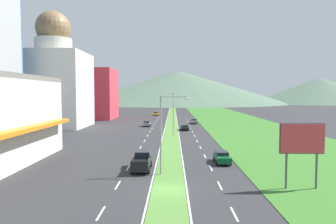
{
  "coord_description": "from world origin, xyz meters",
  "views": [
    {
      "loc": [
        0.43,
        -28.4,
        9.16
      ],
      "look_at": [
        -0.7,
        39.3,
        5.05
      ],
      "focal_mm": 32.54,
      "sensor_mm": 36.0,
      "label": 1
    }
  ],
  "objects_px": {
    "street_lamp_near": "(164,129)",
    "car_4": "(147,124)",
    "billboard_roadside": "(302,142)",
    "pickup_truck_0": "(142,161)",
    "car_1": "(222,157)",
    "car_3": "(156,114)",
    "street_lamp_mid": "(172,112)",
    "car_0": "(194,121)",
    "car_2": "(185,127)"
  },
  "relations": [
    {
      "from": "car_2",
      "to": "street_lamp_mid",
      "type": "bearing_deg",
      "value": -15.65
    },
    {
      "from": "billboard_roadside",
      "to": "car_2",
      "type": "height_order",
      "value": "billboard_roadside"
    },
    {
      "from": "street_lamp_near",
      "to": "car_1",
      "type": "relative_size",
      "value": 2.02
    },
    {
      "from": "street_lamp_near",
      "to": "car_4",
      "type": "distance_m",
      "value": 50.95
    },
    {
      "from": "street_lamp_mid",
      "to": "car_0",
      "type": "xyz_separation_m",
      "value": [
        6.65,
        27.64,
        -4.58
      ]
    },
    {
      "from": "car_4",
      "to": "pickup_truck_0",
      "type": "height_order",
      "value": "pickup_truck_0"
    },
    {
      "from": "car_4",
      "to": "street_lamp_mid",
      "type": "bearing_deg",
      "value": -160.48
    },
    {
      "from": "street_lamp_near",
      "to": "car_2",
      "type": "bearing_deg",
      "value": 84.66
    },
    {
      "from": "street_lamp_mid",
      "to": "car_2",
      "type": "xyz_separation_m",
      "value": [
        3.2,
        11.42,
        -4.63
      ]
    },
    {
      "from": "street_lamp_mid",
      "to": "pickup_truck_0",
      "type": "relative_size",
      "value": 1.72
    },
    {
      "from": "car_2",
      "to": "pickup_truck_0",
      "type": "distance_m",
      "value": 40.22
    },
    {
      "from": "car_1",
      "to": "car_3",
      "type": "xyz_separation_m",
      "value": [
        -13.53,
        86.38,
        -0.03
      ]
    },
    {
      "from": "street_lamp_near",
      "to": "car_3",
      "type": "distance_m",
      "value": 92.59
    },
    {
      "from": "billboard_roadside",
      "to": "car_4",
      "type": "distance_m",
      "value": 58.9
    },
    {
      "from": "car_4",
      "to": "car_0",
      "type": "bearing_deg",
      "value": -60.23
    },
    {
      "from": "billboard_roadside",
      "to": "pickup_truck_0",
      "type": "xyz_separation_m",
      "value": [
        -16.04,
        7.37,
        -3.61
      ]
    },
    {
      "from": "street_lamp_mid",
      "to": "pickup_truck_0",
      "type": "distance_m",
      "value": 28.78
    },
    {
      "from": "street_lamp_mid",
      "to": "car_2",
      "type": "distance_m",
      "value": 12.73
    },
    {
      "from": "car_0",
      "to": "pickup_truck_0",
      "type": "xyz_separation_m",
      "value": [
        -10.13,
        -55.87,
        0.22
      ]
    },
    {
      "from": "billboard_roadside",
      "to": "car_4",
      "type": "relative_size",
      "value": 1.58
    },
    {
      "from": "street_lamp_near",
      "to": "billboard_roadside",
      "type": "height_order",
      "value": "street_lamp_near"
    },
    {
      "from": "car_2",
      "to": "car_1",
      "type": "bearing_deg",
      "value": 5.63
    },
    {
      "from": "car_0",
      "to": "car_2",
      "type": "distance_m",
      "value": 16.58
    },
    {
      "from": "street_lamp_mid",
      "to": "car_1",
      "type": "height_order",
      "value": "street_lamp_mid"
    },
    {
      "from": "car_1",
      "to": "car_4",
      "type": "relative_size",
      "value": 1.1
    },
    {
      "from": "car_0",
      "to": "car_4",
      "type": "height_order",
      "value": "car_4"
    },
    {
      "from": "car_0",
      "to": "pickup_truck_0",
      "type": "relative_size",
      "value": 0.8
    },
    {
      "from": "billboard_roadside",
      "to": "car_1",
      "type": "relative_size",
      "value": 1.43
    },
    {
      "from": "car_4",
      "to": "street_lamp_near",
      "type": "bearing_deg",
      "value": -172.87
    },
    {
      "from": "street_lamp_near",
      "to": "car_4",
      "type": "relative_size",
      "value": 2.22
    },
    {
      "from": "car_1",
      "to": "pickup_truck_0",
      "type": "xyz_separation_m",
      "value": [
        -10.24,
        -3.59,
        0.2
      ]
    },
    {
      "from": "street_lamp_near",
      "to": "pickup_truck_0",
      "type": "xyz_separation_m",
      "value": [
        -2.76,
        2.31,
        -4.23
      ]
    },
    {
      "from": "car_1",
      "to": "car_2",
      "type": "distance_m",
      "value": 36.24
    },
    {
      "from": "street_lamp_near",
      "to": "car_1",
      "type": "xyz_separation_m",
      "value": [
        7.48,
        5.9,
        -4.43
      ]
    },
    {
      "from": "billboard_roadside",
      "to": "car_1",
      "type": "xyz_separation_m",
      "value": [
        -5.8,
        10.96,
        -3.81
      ]
    },
    {
      "from": "car_1",
      "to": "car_3",
      "type": "bearing_deg",
      "value": -171.1
    },
    {
      "from": "car_0",
      "to": "car_1",
      "type": "height_order",
      "value": "car_1"
    },
    {
      "from": "street_lamp_mid",
      "to": "street_lamp_near",
      "type": "bearing_deg",
      "value": -91.36
    },
    {
      "from": "car_2",
      "to": "car_3",
      "type": "bearing_deg",
      "value": -168.79
    },
    {
      "from": "car_0",
      "to": "car_3",
      "type": "relative_size",
      "value": 0.97
    },
    {
      "from": "street_lamp_mid",
      "to": "billboard_roadside",
      "type": "relative_size",
      "value": 1.46
    },
    {
      "from": "street_lamp_near",
      "to": "street_lamp_mid",
      "type": "relative_size",
      "value": 0.97
    },
    {
      "from": "car_0",
      "to": "car_4",
      "type": "xyz_separation_m",
      "value": [
        -13.68,
        -7.82,
        0.03
      ]
    },
    {
      "from": "car_3",
      "to": "street_lamp_near",
      "type": "bearing_deg",
      "value": -176.25
    },
    {
      "from": "car_1",
      "to": "car_0",
      "type": "bearing_deg",
      "value": -179.88
    },
    {
      "from": "street_lamp_near",
      "to": "car_4",
      "type": "height_order",
      "value": "street_lamp_near"
    },
    {
      "from": "car_0",
      "to": "car_1",
      "type": "relative_size",
      "value": 0.97
    },
    {
      "from": "street_lamp_mid",
      "to": "car_4",
      "type": "relative_size",
      "value": 2.3
    },
    {
      "from": "street_lamp_mid",
      "to": "car_0",
      "type": "relative_size",
      "value": 2.16
    },
    {
      "from": "billboard_roadside",
      "to": "car_0",
      "type": "bearing_deg",
      "value": 95.34
    }
  ]
}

